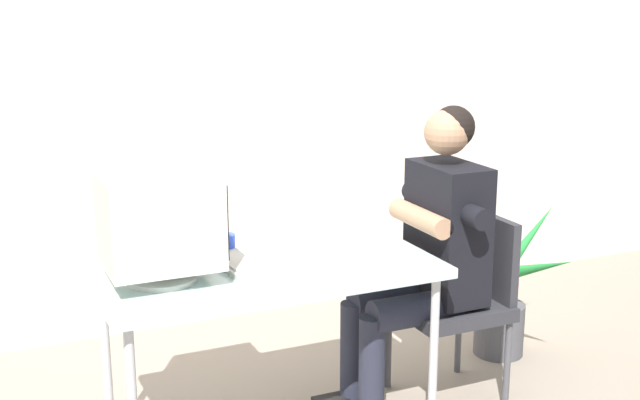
# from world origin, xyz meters

# --- Properties ---
(wall_back) EXTENTS (8.00, 0.10, 3.00)m
(wall_back) POSITION_xyz_m (0.30, 1.40, 1.50)
(wall_back) COLOR beige
(wall_back) RESTS_ON ground_plane
(desk) EXTENTS (1.33, 0.62, 0.74)m
(desk) POSITION_xyz_m (0.00, 0.00, 0.68)
(desk) COLOR #B7B7BC
(desk) RESTS_ON ground_plane
(crt_monitor) EXTENTS (0.42, 0.35, 0.41)m
(crt_monitor) POSITION_xyz_m (-0.42, 0.02, 0.97)
(crt_monitor) COLOR silver
(crt_monitor) RESTS_ON desk
(keyboard) EXTENTS (0.20, 0.41, 0.03)m
(keyboard) POSITION_xyz_m (-0.09, 0.02, 0.76)
(keyboard) COLOR silver
(keyboard) RESTS_ON desk
(office_chair) EXTENTS (0.44, 0.44, 0.83)m
(office_chair) POSITION_xyz_m (0.91, 0.03, 0.48)
(office_chair) COLOR #4C4C51
(office_chair) RESTS_ON ground_plane
(person_seated) EXTENTS (0.70, 0.58, 1.33)m
(person_seated) POSITION_xyz_m (0.73, 0.03, 0.71)
(person_seated) COLOR black
(person_seated) RESTS_ON ground_plane
(potted_plant) EXTENTS (0.70, 0.78, 0.78)m
(potted_plant) POSITION_xyz_m (1.35, 0.32, 0.33)
(potted_plant) COLOR #4C4C51
(potted_plant) RESTS_ON ground_plane
(desk_mug) EXTENTS (0.07, 0.08, 0.09)m
(desk_mug) POSITION_xyz_m (-0.10, 0.23, 0.78)
(desk_mug) COLOR blue
(desk_mug) RESTS_ON desk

